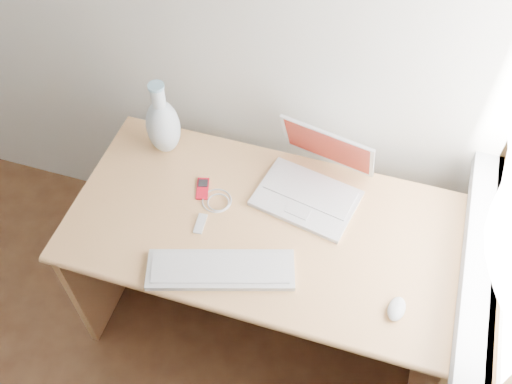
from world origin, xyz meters
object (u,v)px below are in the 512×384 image
(laptop, at_px, (310,181))
(vase, at_px, (163,125))
(desk, at_px, (272,239))
(external_keyboard, at_px, (221,269))

(laptop, xyz_separation_m, vase, (-0.57, 0.03, 0.08))
(desk, relative_size, external_keyboard, 2.74)
(desk, bearing_deg, laptop, 47.18)
(desk, height_order, external_keyboard, external_keyboard)
(laptop, xyz_separation_m, external_keyboard, (-0.19, -0.41, -0.04))
(external_keyboard, height_order, vase, vase)
(desk, bearing_deg, vase, 162.50)
(desk, distance_m, external_keyboard, 0.38)
(laptop, bearing_deg, desk, -121.72)
(laptop, height_order, vase, vase)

